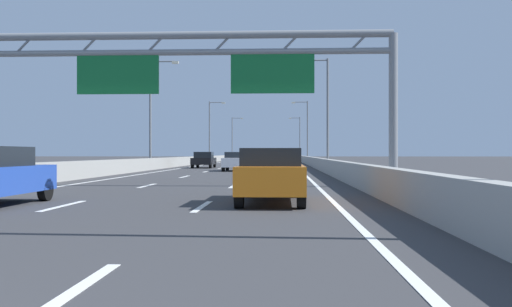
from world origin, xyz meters
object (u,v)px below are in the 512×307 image
at_px(streetlamp_left_mid, 153,107).
at_px(green_car, 263,156).
at_px(streetlamp_left_distant, 233,135).
at_px(streetlamp_right_distant, 299,135).
at_px(orange_car, 271,174).
at_px(streetlamp_left_far, 211,128).
at_px(white_car, 235,161).
at_px(streetlamp_right_far, 306,127).
at_px(streetlamp_right_mid, 325,106).
at_px(black_car, 204,160).
at_px(sign_gantry, 190,68).

height_order(streetlamp_left_mid, green_car, streetlamp_left_mid).
distance_m(streetlamp_left_distant, streetlamp_right_distant, 14.93).
height_order(streetlamp_left_distant, orange_car, streetlamp_left_distant).
relative_size(streetlamp_left_far, white_car, 2.25).
height_order(streetlamp_right_far, green_car, streetlamp_right_far).
xyz_separation_m(streetlamp_right_mid, streetlamp_right_distant, (0.00, 79.74, 0.00)).
relative_size(streetlamp_right_distant, green_car, 2.06).
bearing_deg(black_car, streetlamp_right_distant, 81.91).
height_order(white_car, black_car, black_car).
height_order(streetlamp_left_far, orange_car, streetlamp_left_far).
distance_m(streetlamp_left_far, black_car, 37.34).
relative_size(sign_gantry, streetlamp_right_mid, 1.79).
relative_size(streetlamp_right_far, streetlamp_right_distant, 1.00).
distance_m(streetlamp_left_mid, streetlamp_right_far, 42.57).
xyz_separation_m(sign_gantry, streetlamp_left_distant, (-7.52, 105.52, 0.56)).
bearing_deg(black_car, green_car, 87.17).
bearing_deg(streetlamp_right_far, white_car, -99.05).
distance_m(sign_gantry, streetlamp_left_mid, 26.86).
bearing_deg(white_car, green_car, 90.30).
xyz_separation_m(streetlamp_right_mid, streetlamp_right_far, (0.00, 39.87, 0.00)).
height_order(streetlamp_right_distant, green_car, streetlamp_right_distant).
xyz_separation_m(streetlamp_right_distant, black_car, (-10.90, -76.70, -4.65)).
xyz_separation_m(streetlamp_left_mid, streetlamp_right_distant, (14.93, 79.74, 0.00)).
bearing_deg(black_car, streetlamp_left_distant, 93.01).
height_order(sign_gantry, streetlamp_left_far, streetlamp_left_far).
bearing_deg(orange_car, green_car, 92.08).
xyz_separation_m(orange_car, black_car, (-6.97, 36.30, -0.03)).
xyz_separation_m(streetlamp_left_mid, streetlamp_left_far, (0.00, 39.87, 0.00)).
bearing_deg(sign_gantry, green_car, 90.14).
height_order(streetlamp_right_far, orange_car, streetlamp_right_far).
relative_size(orange_car, white_car, 1.11).
bearing_deg(green_car, streetlamp_left_far, -104.12).
relative_size(streetlamp_right_far, black_car, 2.25).
bearing_deg(streetlamp_right_mid, sign_gantry, -106.04).
height_order(black_car, green_car, black_car).
bearing_deg(streetlamp_right_far, streetlamp_left_far, 180.00).
distance_m(white_car, green_car, 74.54).
bearing_deg(streetlamp_left_far, green_car, 75.88).
xyz_separation_m(streetlamp_right_distant, white_car, (-7.25, -85.43, -4.64)).
bearing_deg(streetlamp_left_mid, streetlamp_right_distant, 79.39).
bearing_deg(streetlamp_left_mid, streetlamp_left_far, 90.00).
xyz_separation_m(streetlamp_left_far, orange_car, (11.00, -73.13, -4.62)).
distance_m(streetlamp_left_far, green_car, 30.25).
height_order(streetlamp_right_mid, streetlamp_right_distant, same).
height_order(streetlamp_left_mid, orange_car, streetlamp_left_mid).
relative_size(streetlamp_right_distant, black_car, 2.25).
relative_size(streetlamp_left_mid, streetlamp_left_distant, 1.00).
xyz_separation_m(streetlamp_left_mid, streetlamp_right_far, (14.93, 39.87, 0.00)).
relative_size(streetlamp_left_distant, orange_car, 2.03).
distance_m(sign_gantry, streetlamp_right_distant, 105.78).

